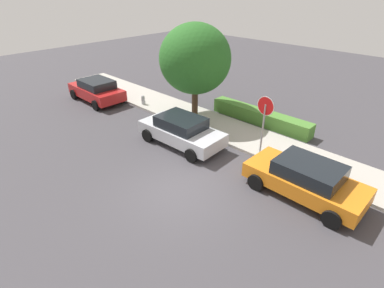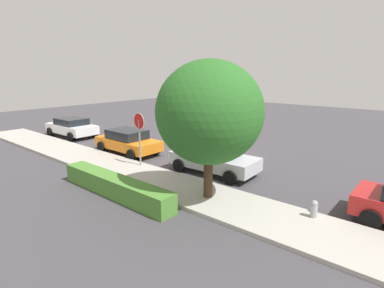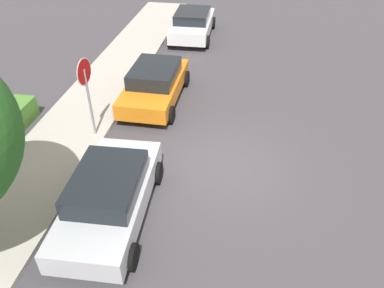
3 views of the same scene
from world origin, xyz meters
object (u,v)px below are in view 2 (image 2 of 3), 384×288
fire_hydrant (314,211)px  parked_car_orange (128,141)px  parked_car_silver (214,158)px  street_tree_near_corner (209,113)px  parked_car_white (72,127)px  stop_sign (139,130)px

fire_hydrant → parked_car_orange: bearing=-7.4°
parked_car_orange → fire_hydrant: size_ratio=5.89×
parked_car_silver → street_tree_near_corner: bearing=122.1°
parked_car_white → fire_hydrant: parked_car_white is taller
stop_sign → parked_car_orange: bearing=-26.9°
parked_car_silver → parked_car_orange: bearing=3.4°
parked_car_orange → street_tree_near_corner: street_tree_near_corner is taller
parked_car_silver → stop_sign: bearing=27.8°
parked_car_orange → stop_sign: bearing=153.1°
parked_car_silver → parked_car_white: bearing=0.3°
parked_car_silver → parked_car_white: 13.03m
stop_sign → street_tree_near_corner: (-5.05, 1.03, 1.40)m
stop_sign → parked_car_orange: 3.30m
parked_car_orange → street_tree_near_corner: bearing=162.7°
parked_car_orange → parked_car_silver: 6.05m
stop_sign → parked_car_silver: size_ratio=0.65×
parked_car_silver → fire_hydrant: size_ratio=6.01×
parked_car_white → fire_hydrant: bearing=174.6°
parked_car_orange → street_tree_near_corner: (-7.78, 2.42, 2.61)m
parked_car_orange → parked_car_white: parked_car_orange is taller
street_tree_near_corner → fire_hydrant: 4.74m
street_tree_near_corner → fire_hydrant: street_tree_near_corner is taller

